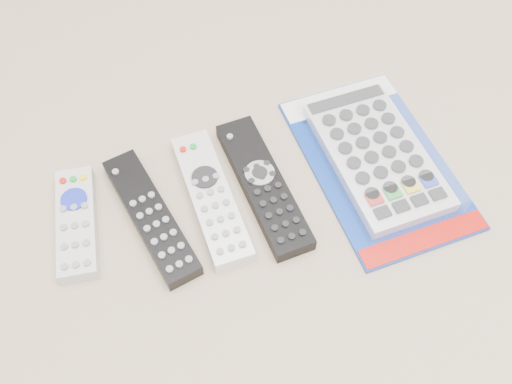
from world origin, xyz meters
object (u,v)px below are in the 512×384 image
object	(u,v)px
remote_slim_black	(151,217)
jumbo_remote_packaged	(377,154)
remote_large_black	(263,185)
remote_silver_dvd	(211,197)
remote_small_grey	(77,223)

from	to	relation	value
remote_slim_black	jumbo_remote_packaged	distance (m)	0.31
remote_slim_black	remote_large_black	world-z (taller)	same
remote_slim_black	remote_large_black	size ratio (longest dim) A/B	0.95
remote_slim_black	remote_silver_dvd	world-z (taller)	same
remote_small_grey	remote_large_black	size ratio (longest dim) A/B	0.74
jumbo_remote_packaged	remote_large_black	bearing A→B (deg)	176.35
remote_slim_black	jumbo_remote_packaged	xyz separation A→B (m)	(0.31, -0.02, 0.01)
remote_small_grey	remote_slim_black	world-z (taller)	same
remote_large_black	jumbo_remote_packaged	world-z (taller)	jumbo_remote_packaged
remote_silver_dvd	remote_small_grey	bearing A→B (deg)	173.13
remote_slim_black	remote_small_grey	bearing A→B (deg)	155.20
remote_small_grey	remote_large_black	world-z (taller)	same
remote_slim_black	remote_silver_dvd	xyz separation A→B (m)	(0.08, 0.00, 0.00)
remote_slim_black	jumbo_remote_packaged	size ratio (longest dim) A/B	0.72
jumbo_remote_packaged	remote_slim_black	bearing A→B (deg)	177.17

